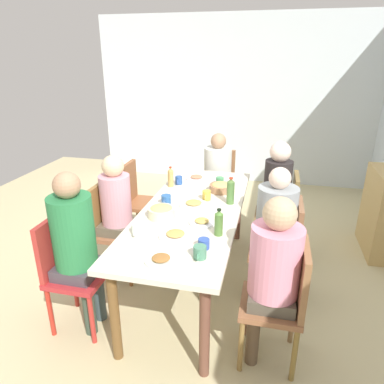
{
  "coord_description": "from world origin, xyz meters",
  "views": [
    {
      "loc": [
        2.69,
        0.64,
        2.0
      ],
      "look_at": [
        0.0,
        0.0,
        0.92
      ],
      "focal_mm": 32.86,
      "sensor_mm": 36.0,
      "label": 1
    }
  ],
  "objects_px": {
    "chair_0": "(284,298)",
    "chair_3": "(283,211)",
    "cup_2": "(220,181)",
    "cup_3": "(138,229)",
    "plate_3": "(202,222)",
    "cup_1": "(207,195)",
    "plate_1": "(162,260)",
    "person_0": "(273,267)",
    "plate_4": "(175,235)",
    "plate_2": "(194,204)",
    "chair_1": "(138,197)",
    "bowl_1": "(161,212)",
    "cup_0": "(179,180)",
    "bottle_1": "(231,191)",
    "cup_6": "(166,200)",
    "person_2": "(118,207)",
    "plate_0": "(197,178)",
    "person_5": "(217,170)",
    "person_6": "(75,240)",
    "chair_4": "(283,245)",
    "bottle_2": "(219,223)",
    "bottle_0": "(171,177)",
    "dining_table": "(192,217)",
    "person_4": "(274,222)",
    "chair_5": "(218,181)",
    "chair_6": "(69,267)",
    "chair_2": "(110,225)",
    "bowl_0": "(221,187)",
    "person_3": "(276,190)",
    "cup_5": "(200,252)"
  },
  "relations": [
    {
      "from": "plate_4",
      "to": "cup_6",
      "type": "distance_m",
      "value": 0.6
    },
    {
      "from": "person_3",
      "to": "cup_3",
      "type": "distance_m",
      "value": 1.6
    },
    {
      "from": "chair_1",
      "to": "bowl_1",
      "type": "relative_size",
      "value": 4.1
    },
    {
      "from": "person_5",
      "to": "person_6",
      "type": "bearing_deg",
      "value": -18.76
    },
    {
      "from": "chair_0",
      "to": "plate_0",
      "type": "distance_m",
      "value": 1.75
    },
    {
      "from": "chair_1",
      "to": "cup_1",
      "type": "distance_m",
      "value": 1.05
    },
    {
      "from": "bottle_2",
      "to": "cup_1",
      "type": "bearing_deg",
      "value": -161.39
    },
    {
      "from": "chair_0",
      "to": "bottle_2",
      "type": "distance_m",
      "value": 0.67
    },
    {
      "from": "plate_2",
      "to": "plate_4",
      "type": "bearing_deg",
      "value": -0.22
    },
    {
      "from": "person_0",
      "to": "plate_0",
      "type": "bearing_deg",
      "value": -150.44
    },
    {
      "from": "person_0",
      "to": "bottle_2",
      "type": "bearing_deg",
      "value": -125.48
    },
    {
      "from": "person_4",
      "to": "cup_0",
      "type": "height_order",
      "value": "person_4"
    },
    {
      "from": "person_3",
      "to": "cup_0",
      "type": "xyz_separation_m",
      "value": [
        0.15,
        -0.97,
        0.08
      ]
    },
    {
      "from": "plate_2",
      "to": "plate_3",
      "type": "xyz_separation_m",
      "value": [
        0.33,
        0.14,
        -0.0
      ]
    },
    {
      "from": "chair_0",
      "to": "plate_3",
      "type": "distance_m",
      "value": 0.83
    },
    {
      "from": "person_6",
      "to": "cup_2",
      "type": "distance_m",
      "value": 1.58
    },
    {
      "from": "person_0",
      "to": "plate_4",
      "type": "relative_size",
      "value": 4.96
    },
    {
      "from": "chair_3",
      "to": "plate_3",
      "type": "bearing_deg",
      "value": -33.4
    },
    {
      "from": "chair_5",
      "to": "chair_6",
      "type": "xyz_separation_m",
      "value": [
        2.15,
        -0.79,
        0.0
      ]
    },
    {
      "from": "person_2",
      "to": "cup_3",
      "type": "height_order",
      "value": "person_2"
    },
    {
      "from": "cup_2",
      "to": "cup_3",
      "type": "bearing_deg",
      "value": -19.29
    },
    {
      "from": "chair_1",
      "to": "plate_0",
      "type": "height_order",
      "value": "chair_1"
    },
    {
      "from": "chair_3",
      "to": "chair_4",
      "type": "height_order",
      "value": "same"
    },
    {
      "from": "plate_4",
      "to": "cup_1",
      "type": "height_order",
      "value": "cup_1"
    },
    {
      "from": "cup_0",
      "to": "bottle_1",
      "type": "height_order",
      "value": "bottle_1"
    },
    {
      "from": "person_6",
      "to": "cup_0",
      "type": "xyz_separation_m",
      "value": [
        -1.27,
        0.43,
        0.05
      ]
    },
    {
      "from": "person_3",
      "to": "plate_1",
      "type": "height_order",
      "value": "person_3"
    },
    {
      "from": "plate_3",
      "to": "cup_3",
      "type": "bearing_deg",
      "value": -55.58
    },
    {
      "from": "chair_2",
      "to": "plate_3",
      "type": "distance_m",
      "value": 1.01
    },
    {
      "from": "dining_table",
      "to": "person_4",
      "type": "bearing_deg",
      "value": 90.0
    },
    {
      "from": "chair_1",
      "to": "dining_table",
      "type": "bearing_deg",
      "value": 48.09
    },
    {
      "from": "chair_6",
      "to": "person_0",
      "type": "bearing_deg",
      "value": 90.0
    },
    {
      "from": "person_5",
      "to": "bowl_0",
      "type": "height_order",
      "value": "person_5"
    },
    {
      "from": "chair_2",
      "to": "plate_3",
      "type": "bearing_deg",
      "value": 73.85
    },
    {
      "from": "person_5",
      "to": "plate_4",
      "type": "xyz_separation_m",
      "value": [
        1.87,
        -0.0,
        0.09
      ]
    },
    {
      "from": "plate_3",
      "to": "bottle_0",
      "type": "xyz_separation_m",
      "value": [
        -0.75,
        -0.48,
        0.08
      ]
    },
    {
      "from": "cup_6",
      "to": "person_2",
      "type": "bearing_deg",
      "value": -87.0
    },
    {
      "from": "chair_3",
      "to": "cup_5",
      "type": "xyz_separation_m",
      "value": [
        1.47,
        -0.56,
        0.3
      ]
    },
    {
      "from": "chair_4",
      "to": "cup_0",
      "type": "height_order",
      "value": "chair_4"
    },
    {
      "from": "cup_1",
      "to": "plate_1",
      "type": "bearing_deg",
      "value": -4.34
    },
    {
      "from": "cup_1",
      "to": "plate_2",
      "type": "bearing_deg",
      "value": -29.99
    },
    {
      "from": "person_2",
      "to": "plate_1",
      "type": "distance_m",
      "value": 1.11
    },
    {
      "from": "chair_0",
      "to": "chair_3",
      "type": "xyz_separation_m",
      "value": [
        -1.42,
        0.0,
        0.0
      ]
    },
    {
      "from": "chair_2",
      "to": "person_3",
      "type": "distance_m",
      "value": 1.66
    },
    {
      "from": "cup_3",
      "to": "cup_6",
      "type": "distance_m",
      "value": 0.58
    },
    {
      "from": "plate_2",
      "to": "cup_2",
      "type": "height_order",
      "value": "cup_2"
    },
    {
      "from": "chair_0",
      "to": "plate_0",
      "type": "height_order",
      "value": "chair_0"
    },
    {
      "from": "plate_0",
      "to": "cup_2",
      "type": "xyz_separation_m",
      "value": [
        0.12,
        0.27,
        0.03
      ]
    },
    {
      "from": "chair_2",
      "to": "plate_0",
      "type": "relative_size",
      "value": 3.94
    },
    {
      "from": "plate_1",
      "to": "bowl_0",
      "type": "distance_m",
      "value": 1.33
    }
  ]
}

